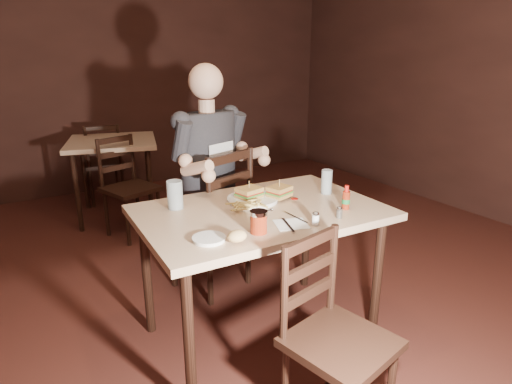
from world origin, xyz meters
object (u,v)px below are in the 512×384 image
chair_near (341,343)px  hot_sauce (346,197)px  chair_far (210,219)px  diner (212,145)px  glass_right (327,182)px  bg_table (113,149)px  main_table (261,222)px  bg_chair_far (103,163)px  bg_chair_near (131,188)px  glass_left (175,195)px  syrup_dispenser (259,222)px  dinner_plate (253,200)px  side_plate (209,239)px

chair_near → hot_sauce: hot_sauce is taller
chair_far → hot_sauce: chair_far is taller
diner → glass_right: 0.75m
chair_far → hot_sauce: bearing=95.1°
hot_sauce → diner: bearing=113.8°
bg_table → diner: size_ratio=0.99×
diner → hot_sauce: bearing=-84.6°
main_table → bg_chair_far: bearing=94.4°
diner → chair_near: bearing=-111.4°
bg_table → chair_far: bearing=-82.6°
chair_near → diner: 1.45m
main_table → diner: 0.68m
bg_chair_far → bg_chair_near: 1.10m
bg_table → chair_near: (0.17, -3.07, -0.26)m
bg_table → glass_left: glass_left is taller
main_table → bg_chair_near: (-0.22, 1.80, -0.26)m
chair_far → diner: (0.02, -0.05, 0.51)m
bg_table → chair_far: (0.22, -1.70, -0.19)m
main_table → glass_left: (-0.38, 0.24, 0.15)m
bg_chair_far → chair_far: bearing=98.6°
bg_table → diner: 1.79m
bg_chair_near → bg_chair_far: bearing=71.6°
bg_table → syrup_dispenser: 2.62m
glass_left → glass_right: bearing=-14.0°
bg_table → glass_right: bearing=-73.5°
glass_right → dinner_plate: bearing=167.1°
bg_table → hot_sauce: (0.61, -2.58, 0.15)m
dinner_plate → glass_left: 0.43m
bg_table → hot_sauce: 2.66m
side_plate → glass_right: bearing=16.2°
dinner_plate → bg_table: bearing=96.3°
syrup_dispenser → side_plate: (-0.23, 0.04, -0.05)m
bg_table → bg_chair_far: bearing=90.0°
chair_near → side_plate: size_ratio=5.89×
dinner_plate → side_plate: (-0.43, -0.35, -0.00)m
glass_left → chair_far: bearing=47.7°
bg_table → bg_chair_far: 0.60m
bg_chair_near → chair_near: bearing=-104.6°
main_table → hot_sauce: bearing=-30.5°
bg_table → chair_far: chair_far is taller
chair_far → side_plate: bearing=46.9°
bg_table → hot_sauce: bearing=-76.8°
side_plate → diner: bearing=63.2°
chair_near → syrup_dispenser: syrup_dispenser is taller
chair_far → bg_table: bearing=-101.1°
bg_chair_near → syrup_dispenser: bearing=-107.1°
glass_right → syrup_dispenser: glass_right is taller
chair_near → bg_chair_near: 2.53m
bg_chair_far → bg_chair_near: size_ratio=0.99×
main_table → dinner_plate: 0.16m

